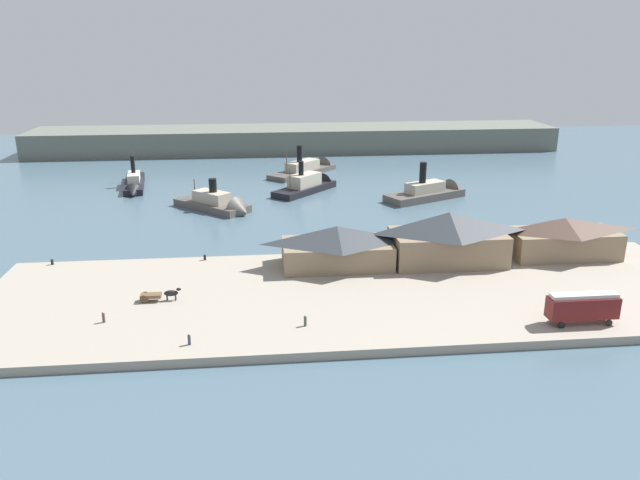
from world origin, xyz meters
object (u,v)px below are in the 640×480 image
(mooring_post_center_east, at_px, (205,257))
(ferry_departing_north, at_px, (310,168))
(ferry_approaching_east, at_px, (433,192))
(ferry_shed_west_terminal, at_px, (337,246))
(street_tram, at_px, (583,306))
(horse_cart, at_px, (158,295))
(ferry_shed_central_terminal, at_px, (448,237))
(ferry_shed_east_terminal, at_px, (563,237))
(ferry_moored_east, at_px, (310,185))
(pedestrian_near_west_shed, at_px, (305,321))
(ferry_approaching_west, at_px, (220,205))
(ferry_near_quay, at_px, (134,185))
(pedestrian_walking_east, at_px, (104,317))
(mooring_post_west, at_px, (52,262))
(pedestrian_near_cart, at_px, (189,340))

(mooring_post_center_east, distance_m, ferry_departing_north, 80.91)
(mooring_post_center_east, xyz_separation_m, ferry_approaching_east, (52.24, 43.19, -0.17))
(ferry_shed_west_terminal, distance_m, mooring_post_center_east, 22.82)
(street_tram, height_order, mooring_post_center_east, street_tram)
(horse_cart, bearing_deg, street_tram, -13.27)
(ferry_shed_central_terminal, xyz_separation_m, ferry_shed_east_terminal, (20.74, 0.94, -0.96))
(horse_cart, relative_size, ferry_moored_east, 0.29)
(pedestrian_near_west_shed, relative_size, ferry_approaching_east, 0.07)
(mooring_post_center_east, bearing_deg, ferry_departing_north, 72.04)
(ferry_shed_central_terminal, bearing_deg, ferry_approaching_west, 133.83)
(street_tram, relative_size, ferry_approaching_east, 0.40)
(ferry_approaching_east, height_order, ferry_departing_north, ferry_approaching_east)
(ferry_moored_east, bearing_deg, ferry_approaching_east, -20.17)
(horse_cart, distance_m, pedestrian_near_west_shed, 22.79)
(ferry_near_quay, bearing_deg, horse_cart, -77.39)
(horse_cart, height_order, pedestrian_walking_east, horse_cart)
(street_tram, relative_size, ferry_moored_east, 0.47)
(horse_cart, height_order, ferry_departing_north, ferry_departing_north)
(ferry_shed_west_terminal, height_order, ferry_near_quay, ferry_near_quay)
(ferry_departing_north, bearing_deg, pedestrian_walking_east, -110.00)
(horse_cart, bearing_deg, ferry_approaching_west, 83.40)
(mooring_post_west, distance_m, ferry_departing_north, 91.58)
(pedestrian_walking_east, bearing_deg, ferry_shed_east_terminal, 14.55)
(ferry_shed_west_terminal, xyz_separation_m, ferry_shed_central_terminal, (18.65, -0.24, 0.96))
(ferry_approaching_west, bearing_deg, ferry_shed_west_terminal, -62.80)
(ferry_shed_east_terminal, bearing_deg, ferry_departing_north, 114.15)
(ferry_approaching_east, xyz_separation_m, ferry_departing_north, (-27.28, 33.78, -0.22))
(ferry_approaching_west, distance_m, ferry_approaching_east, 51.90)
(ferry_shed_central_terminal, distance_m, ferry_departing_north, 83.89)
(pedestrian_near_cart, bearing_deg, mooring_post_center_east, 90.68)
(mooring_post_center_east, bearing_deg, pedestrian_near_cart, -89.32)
(ferry_shed_east_terminal, xyz_separation_m, horse_cart, (-66.76, -12.44, -2.56))
(ferry_shed_central_terminal, relative_size, ferry_moored_east, 0.95)
(ferry_shed_central_terminal, distance_m, pedestrian_near_west_shed, 33.94)
(mooring_post_center_east, relative_size, ferry_moored_east, 0.05)
(ferry_shed_west_terminal, height_order, ferry_shed_central_terminal, ferry_shed_central_terminal)
(mooring_post_west, bearing_deg, ferry_moored_east, 48.12)
(pedestrian_walking_east, relative_size, ferry_approaching_east, 0.07)
(mooring_post_center_east, height_order, ferry_approaching_east, ferry_approaching_east)
(ferry_near_quay, bearing_deg, pedestrian_walking_east, -82.47)
(pedestrian_near_west_shed, xyz_separation_m, ferry_moored_east, (7.92, 81.13, -0.36))
(horse_cart, relative_size, pedestrian_near_west_shed, 3.70)
(horse_cart, xyz_separation_m, pedestrian_near_west_shed, (20.31, -10.34, -0.21))
(ferry_shed_west_terminal, height_order, street_tram, ferry_shed_west_terminal)
(ferry_near_quay, bearing_deg, pedestrian_near_west_shed, -66.78)
(ferry_shed_west_terminal, relative_size, ferry_departing_north, 0.77)
(ferry_shed_central_terminal, xyz_separation_m, ferry_moored_east, (-17.79, 59.29, -4.09))
(ferry_moored_east, xyz_separation_m, ferry_near_quay, (-45.52, 6.50, -0.38))
(ferry_shed_central_terminal, bearing_deg, ferry_moored_east, 106.70)
(pedestrian_walking_east, distance_m, pedestrian_near_cart, 14.13)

